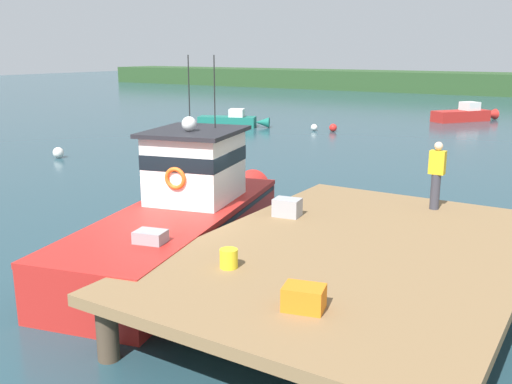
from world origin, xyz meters
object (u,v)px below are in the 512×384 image
at_px(bait_bucket, 229,258).
at_px(mooring_buoy_outer, 333,128).
at_px(crate_stack_mid_dock, 287,207).
at_px(moored_boat_near_channel, 465,115).
at_px(main_fishing_boat, 186,214).
at_px(moored_boat_far_left, 232,121).
at_px(deckhand_by_the_boat, 437,174).
at_px(mooring_buoy_spare_mooring, 314,127).
at_px(crate_single_far, 304,298).
at_px(mooring_buoy_channel_marker, 58,153).

xyz_separation_m(bait_bucket, mooring_buoy_outer, (-9.38, 25.03, -1.13)).
height_order(crate_stack_mid_dock, moored_boat_near_channel, crate_stack_mid_dock).
height_order(main_fishing_boat, mooring_buoy_outer, main_fishing_boat).
relative_size(bait_bucket, moored_boat_far_left, 0.07).
distance_m(main_fishing_boat, crate_stack_mid_dock, 2.62).
relative_size(moored_boat_far_left, mooring_buoy_outer, 9.72).
relative_size(crate_stack_mid_dock, moored_boat_near_channel, 0.12).
height_order(deckhand_by_the_boat, mooring_buoy_spare_mooring, deckhand_by_the_boat).
height_order(main_fishing_boat, deckhand_by_the_boat, main_fishing_boat).
relative_size(moored_boat_far_left, moored_boat_near_channel, 0.95).
distance_m(bait_bucket, moored_boat_near_channel, 35.27).
distance_m(crate_single_far, moored_boat_far_left, 30.17).
distance_m(crate_single_far, mooring_buoy_outer, 28.19).
relative_size(main_fishing_boat, crate_stack_mid_dock, 16.59).
relative_size(bait_bucket, mooring_buoy_channel_marker, 0.67).
bearing_deg(moored_boat_near_channel, moored_boat_far_left, -136.85).
xyz_separation_m(bait_bucket, moored_boat_far_left, (-15.98, 23.51, -0.96)).
distance_m(crate_stack_mid_dock, bait_bucket, 3.45).
bearing_deg(crate_stack_mid_dock, main_fishing_boat, -167.47).
xyz_separation_m(main_fishing_boat, crate_stack_mid_dock, (2.53, 0.56, 0.40)).
relative_size(main_fishing_boat, bait_bucket, 29.27).
bearing_deg(mooring_buoy_outer, mooring_buoy_channel_marker, -115.21).
relative_size(crate_single_far, mooring_buoy_spare_mooring, 1.44).
xyz_separation_m(moored_boat_far_left, mooring_buoy_spare_mooring, (5.43, 1.23, -0.20)).
distance_m(mooring_buoy_spare_mooring, mooring_buoy_outer, 1.21).
xyz_separation_m(crate_single_far, bait_bucket, (-1.88, 0.79, -0.01)).
bearing_deg(mooring_buoy_outer, crate_single_far, -66.43).
height_order(crate_single_far, mooring_buoy_outer, crate_single_far).
height_order(main_fishing_boat, moored_boat_far_left, main_fishing_boat).
height_order(deckhand_by_the_boat, moored_boat_far_left, deckhand_by_the_boat).
relative_size(mooring_buoy_spare_mooring, mooring_buoy_outer, 0.86).
bearing_deg(crate_stack_mid_dock, bait_bucket, -78.29).
bearing_deg(mooring_buoy_channel_marker, bait_bucket, -30.74).
distance_m(crate_single_far, mooring_buoy_spare_mooring, 28.42).
height_order(crate_stack_mid_dock, bait_bucket, crate_stack_mid_dock).
bearing_deg(bait_bucket, main_fishing_boat, 138.96).
distance_m(main_fishing_boat, deckhand_by_the_boat, 6.11).
height_order(bait_bucket, moored_boat_near_channel, bait_bucket).
bearing_deg(mooring_buoy_outer, moored_boat_near_channel, 60.28).
relative_size(deckhand_by_the_boat, mooring_buoy_spare_mooring, 3.93).
distance_m(deckhand_by_the_boat, moored_boat_far_left, 25.31).
height_order(mooring_buoy_outer, mooring_buoy_channel_marker, mooring_buoy_channel_marker).
relative_size(crate_stack_mid_dock, bait_bucket, 1.76).
bearing_deg(moored_boat_near_channel, crate_stack_mid_dock, -84.67).
bearing_deg(deckhand_by_the_boat, moored_boat_far_left, 135.41).
bearing_deg(main_fishing_boat, crate_stack_mid_dock, 12.53).
distance_m(bait_bucket, moored_boat_far_left, 28.44).
bearing_deg(crate_stack_mid_dock, deckhand_by_the_boat, 41.60).
xyz_separation_m(crate_stack_mid_dock, deckhand_by_the_boat, (2.71, 2.40, 0.65)).
bearing_deg(crate_single_far, mooring_buoy_channel_marker, 150.03).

